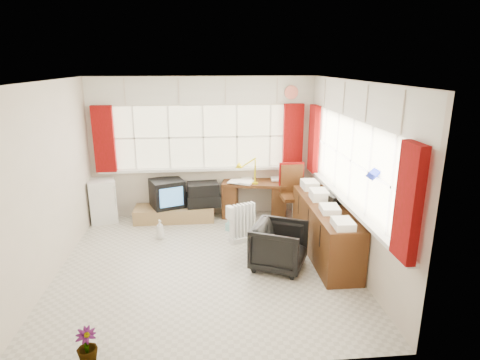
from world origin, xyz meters
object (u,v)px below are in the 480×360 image
object	(u,v)px
tv_bench	(175,213)
crt_tv	(167,193)
mini_fridge	(103,201)
desk_lamp	(255,166)
credenza	(324,228)
radiator	(242,226)
office_chair	(279,246)
task_chair	(292,192)
desk	(255,196)

from	to	relation	value
tv_bench	crt_tv	xyz separation A→B (m)	(-0.11, 0.04, 0.37)
crt_tv	mini_fridge	distance (m)	1.14
desk_lamp	tv_bench	bearing A→B (deg)	177.03
desk_lamp	crt_tv	distance (m)	1.63
credenza	crt_tv	world-z (taller)	credenza
radiator	crt_tv	world-z (taller)	crt_tv
office_chair	desk_lamp	bearing A→B (deg)	28.54
credenza	task_chair	bearing A→B (deg)	100.15
desk_lamp	office_chair	xyz separation A→B (m)	(0.10, -1.81, -0.68)
office_chair	mini_fridge	distance (m)	3.41
mini_fridge	desk	bearing A→B (deg)	0.00
desk_lamp	radiator	world-z (taller)	desk_lamp
task_chair	mini_fridge	xyz separation A→B (m)	(-3.31, 0.39, -0.19)
desk	radiator	xyz separation A→B (m)	(-0.33, -1.08, -0.12)
radiator	crt_tv	size ratio (longest dim) A/B	0.91
task_chair	credenza	world-z (taller)	task_chair
desk	crt_tv	xyz separation A→B (m)	(-1.57, -0.04, 0.13)
tv_bench	crt_tv	size ratio (longest dim) A/B	2.06
tv_bench	mini_fridge	size ratio (longest dim) A/B	1.85
crt_tv	desk	bearing A→B (deg)	1.53
task_chair	desk	bearing A→B (deg)	147.03
office_chair	mini_fridge	world-z (taller)	mini_fridge
credenza	radiator	bearing A→B (deg)	155.66
office_chair	mini_fridge	size ratio (longest dim) A/B	0.92
office_chair	crt_tv	world-z (taller)	crt_tv
desk	desk_lamp	distance (m)	0.64
desk	office_chair	distance (m)	1.97
office_chair	task_chair	bearing A→B (deg)	6.90
crt_tv	office_chair	bearing A→B (deg)	-49.24
desk	office_chair	xyz separation A→B (m)	(0.09, -1.96, -0.05)
desk	radiator	distance (m)	1.13
mini_fridge	tv_bench	bearing A→B (deg)	-3.66
office_chair	mini_fridge	xyz separation A→B (m)	(-2.79, 1.96, 0.06)
desk_lamp	crt_tv	size ratio (longest dim) A/B	0.70
office_chair	tv_bench	xyz separation A→B (m)	(-1.54, 1.88, -0.19)
desk_lamp	task_chair	bearing A→B (deg)	-21.00
radiator	credenza	distance (m)	1.27
task_chair	credenza	distance (m)	1.24
desk	office_chair	world-z (taller)	desk
desk_lamp	office_chair	bearing A→B (deg)	-86.71
office_chair	radiator	bearing A→B (deg)	50.53
desk	task_chair	xyz separation A→B (m)	(0.61, -0.39, 0.20)
office_chair	credenza	size ratio (longest dim) A/B	0.35
task_chair	radiator	bearing A→B (deg)	-143.91
office_chair	crt_tv	bearing A→B (deg)	66.00
crt_tv	credenza	bearing A→B (deg)	-33.09
tv_bench	mini_fridge	world-z (taller)	mini_fridge
desk_lamp	task_chair	distance (m)	0.79
credenza	crt_tv	bearing A→B (deg)	146.91
desk	credenza	bearing A→B (deg)	-62.77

